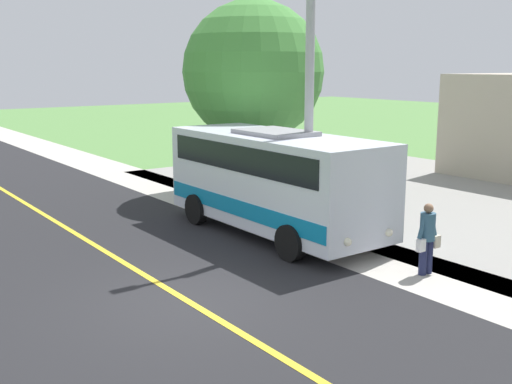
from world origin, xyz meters
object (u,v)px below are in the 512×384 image
Objects in this scene: shuttle_bus_front at (275,177)px; pedestrian_waiting at (427,237)px; street_light_pole at (306,88)px; tree_curbside at (253,72)px.

shuttle_bus_front is 4.84m from pedestrian_waiting.
street_light_pole is at bearing 110.31° from shuttle_bus_front.
street_light_pole reaches higher than shuttle_bus_front.
tree_curbside reaches higher than pedestrian_waiting.
shuttle_bus_front is at bearing 60.09° from tree_curbside.
shuttle_bus_front reaches higher than pedestrian_waiting.
street_light_pole is 1.05× the size of tree_curbside.
pedestrian_waiting is at bearing 97.53° from shuttle_bus_front.
tree_curbside is (-2.22, -9.70, 3.53)m from pedestrian_waiting.
tree_curbside is (-2.85, -4.96, 2.81)m from shuttle_bus_front.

